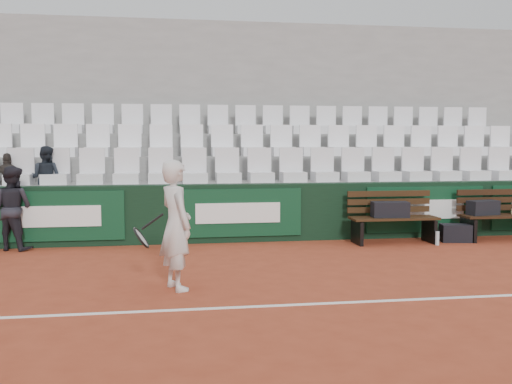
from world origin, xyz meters
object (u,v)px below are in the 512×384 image
Objects in this scene: water_bottle_far at (437,238)px; bench_right at (502,227)px; bench_left at (394,230)px; spectator_c at (45,152)px; spectator_b at (7,156)px; sports_bag_right at (483,208)px; sports_bag_left at (390,209)px; ball_kid at (13,208)px; tennis_player at (176,225)px; water_bottle_near at (357,235)px; sports_bag_ground at (455,233)px.

bench_right is at bearing 12.66° from water_bottle_far.
spectator_c is at bearing 169.51° from bench_left.
water_bottle_far is 7.43m from spectator_b.
sports_bag_right is at bearing 19.01° from water_bottle_far.
spectator_b is (-6.44, 1.11, 0.91)m from sports_bag_left.
ball_kid is at bearing 177.82° from sports_bag_right.
tennis_player is at bearing 114.51° from spectator_b.
tennis_player is (-3.14, -2.69, 0.64)m from water_bottle_near.
sports_bag_left is 0.56× the size of spectator_c.
sports_bag_ground is at bearing 158.49° from spectator_b.
tennis_player is (-5.76, -2.54, 0.54)m from bench_right.
spectator_b is (-8.19, 1.05, 0.92)m from sports_bag_right.
sports_bag_ground is 2.14× the size of water_bottle_far.
bench_left is 6.43× the size of water_bottle_far.
sports_bag_right is 7.95m from ball_kid.
spectator_b is (-0.25, 0.75, 0.82)m from ball_kid.
bench_left is at bearing 177.99° from sports_bag_ground.
tennis_player is (-5.40, -2.58, 0.18)m from sports_bag_right.
ball_kid is (-6.20, 0.36, 0.09)m from sports_bag_left.
sports_bag_left reaches higher than bench_left.
ball_kid reaches higher than sports_bag_ground.
water_bottle_near is 1.05× the size of water_bottle_far.
water_bottle_far is at bearing -167.34° from bench_right.
bench_right is 8.71m from spectator_b.
spectator_b is at bearing 170.26° from sports_bag_left.
ball_kid is at bearing 95.15° from spectator_b.
ball_kid reaches higher than bench_left.
water_bottle_near is 0.22× the size of spectator_c.
ball_kid reaches higher than bench_right.
spectator_b is at bearing 171.57° from sports_bag_ground.
bench_right reaches higher than sports_bag_ground.
sports_bag_left is at bearing -178.12° from sports_bag_right.
tennis_player reaches higher than sports_bag_left.
spectator_c is (-7.02, 1.13, 1.40)m from sports_bag_ground.
sports_bag_ground is 0.50× the size of spectator_b.
tennis_player is at bearing -156.21° from bench_right.
bench_left is 1.70m from sports_bag_right.
sports_bag_ground is (-0.91, -0.04, -0.07)m from bench_right.
tennis_player reaches higher than water_bottle_far.
sports_bag_left is 6.01m from spectator_c.
bench_left is 2.43× the size of sports_bag_left.
water_bottle_far is (0.72, -0.29, -0.47)m from sports_bag_left.
sports_bag_left reaches higher than sports_bag_ground.
ball_kid is (-8.30, 0.34, 0.45)m from bench_right.
sports_bag_ground is at bearing -159.08° from ball_kid.
water_bottle_near is at bearing 157.95° from spectator_b.
spectator_b is (-7.17, 1.40, 1.38)m from water_bottle_far.
bench_left is 2.03m from bench_right.
ball_kid reaches higher than sports_bag_left.
spectator_b is (-2.79, 3.63, 0.74)m from tennis_player.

